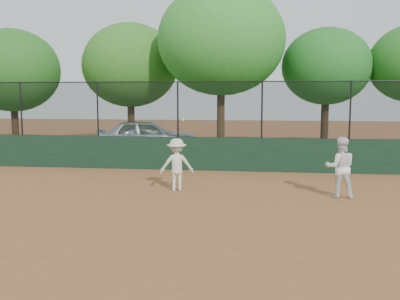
# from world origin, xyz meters

# --- Properties ---
(ground) EXTENTS (80.00, 80.00, 0.00)m
(ground) POSITION_xyz_m (0.00, 0.00, 0.00)
(ground) COLOR brown
(ground) RESTS_ON ground
(back_wall) EXTENTS (26.00, 0.20, 1.20)m
(back_wall) POSITION_xyz_m (0.00, 6.00, 0.60)
(back_wall) COLOR #16311F
(back_wall) RESTS_ON ground
(grass_strip) EXTENTS (36.00, 12.00, 0.01)m
(grass_strip) POSITION_xyz_m (0.00, 12.00, 0.00)
(grass_strip) COLOR #2F571B
(grass_strip) RESTS_ON ground
(parked_car) EXTENTS (5.09, 3.15, 1.62)m
(parked_car) POSITION_xyz_m (-2.84, 10.62, 0.81)
(parked_car) COLOR silver
(parked_car) RESTS_ON ground
(player_second) EXTENTS (0.79, 0.62, 1.61)m
(player_second) POSITION_xyz_m (4.54, 2.15, 0.80)
(player_second) COLOR white
(player_second) RESTS_ON ground
(player_main) EXTENTS (1.06, 0.76, 2.06)m
(player_main) POSITION_xyz_m (0.10, 2.45, 0.74)
(player_main) COLOR beige
(player_main) RESTS_ON ground
(fence_assembly) EXTENTS (26.00, 0.06, 2.00)m
(fence_assembly) POSITION_xyz_m (-0.03, 6.00, 2.24)
(fence_assembly) COLOR black
(fence_assembly) RESTS_ON back_wall
(tree_0) EXTENTS (4.78, 4.34, 6.01)m
(tree_0) POSITION_xyz_m (-9.90, 11.43, 3.94)
(tree_0) COLOR #472B19
(tree_0) RESTS_ON ground
(tree_1) EXTENTS (4.86, 4.42, 6.32)m
(tree_1) POSITION_xyz_m (-4.07, 12.31, 4.21)
(tree_1) COLOR #462F18
(tree_1) RESTS_ON ground
(tree_2) EXTENTS (5.72, 5.20, 7.63)m
(tree_2) POSITION_xyz_m (0.69, 10.42, 5.15)
(tree_2) COLOR #4E341B
(tree_2) RESTS_ON ground
(tree_3) EXTENTS (4.13, 3.75, 5.83)m
(tree_3) POSITION_xyz_m (5.48, 11.72, 4.03)
(tree_3) COLOR #3B2413
(tree_3) RESTS_ON ground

